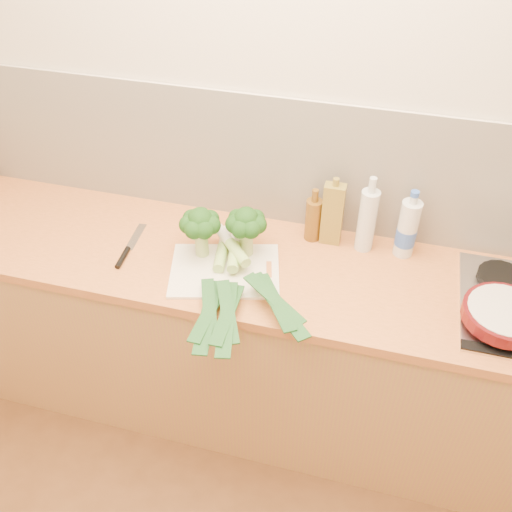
{
  "coord_description": "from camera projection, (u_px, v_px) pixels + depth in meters",
  "views": [
    {
      "loc": [
        0.4,
        -0.38,
        2.33
      ],
      "look_at": [
        0.01,
        1.1,
        1.02
      ],
      "focal_mm": 40.0,
      "sensor_mm": 36.0,
      "label": 1
    }
  ],
  "objects": [
    {
      "name": "water_bottle",
      "position": [
        407.0,
        230.0,
        2.14
      ],
      "size": [
        0.08,
        0.08,
        0.27
      ],
      "color": "silver",
      "rests_on": "counter"
    },
    {
      "name": "leek_front",
      "position": [
        218.0,
        272.0,
        2.07
      ],
      "size": [
        0.17,
        0.64,
        0.04
      ],
      "rotation": [
        0.0,
        0.0,
        0.17
      ],
      "color": "white",
      "rests_on": "chopping_board"
    },
    {
      "name": "leek_back",
      "position": [
        248.0,
        266.0,
        2.05
      ],
      "size": [
        0.47,
        0.51,
        0.04
      ],
      "rotation": [
        0.0,
        0.0,
        0.74
      ],
      "color": "white",
      "rests_on": "chopping_board"
    },
    {
      "name": "leek_mid",
      "position": [
        232.0,
        271.0,
        2.05
      ],
      "size": [
        0.2,
        0.66,
        0.04
      ],
      "rotation": [
        0.0,
        0.0,
        0.22
      ],
      "color": "white",
      "rests_on": "chopping_board"
    },
    {
      "name": "room_shell",
      "position": [
        280.0,
        163.0,
        2.2
      ],
      "size": [
        3.5,
        3.5,
        3.5
      ],
      "color": "beige",
      "rests_on": "ground"
    },
    {
      "name": "chefs_knife",
      "position": [
        126.0,
        252.0,
        2.2
      ],
      "size": [
        0.05,
        0.28,
        0.02
      ],
      "rotation": [
        0.0,
        0.0,
        0.07
      ],
      "color": "silver",
      "rests_on": "counter"
    },
    {
      "name": "chopping_board",
      "position": [
        225.0,
        271.0,
        2.12
      ],
      "size": [
        0.46,
        0.39,
        0.01
      ],
      "primitive_type": "cube",
      "rotation": [
        0.0,
        0.0,
        0.25
      ],
      "color": "white",
      "rests_on": "counter"
    },
    {
      "name": "glass_bottle",
      "position": [
        367.0,
        219.0,
        2.15
      ],
      "size": [
        0.07,
        0.07,
        0.32
      ],
      "color": "silver",
      "rests_on": "counter"
    },
    {
      "name": "amber_bottle",
      "position": [
        313.0,
        219.0,
        2.22
      ],
      "size": [
        0.06,
        0.06,
        0.23
      ],
      "color": "brown",
      "rests_on": "counter"
    },
    {
      "name": "broccoli_left",
      "position": [
        200.0,
        224.0,
        2.09
      ],
      "size": [
        0.15,
        0.16,
        0.21
      ],
      "color": "#A6C070",
      "rests_on": "chopping_board"
    },
    {
      "name": "oil_tin",
      "position": [
        333.0,
        214.0,
        2.18
      ],
      "size": [
        0.08,
        0.05,
        0.29
      ],
      "color": "olive",
      "rests_on": "counter"
    },
    {
      "name": "skillet",
      "position": [
        505.0,
        315.0,
        1.87
      ],
      "size": [
        0.38,
        0.27,
        0.05
      ],
      "rotation": [
        0.0,
        0.0,
        -0.38
      ],
      "color": "#540E10",
      "rests_on": "gas_hob"
    },
    {
      "name": "broccoli_right",
      "position": [
        246.0,
        223.0,
        2.1
      ],
      "size": [
        0.15,
        0.16,
        0.21
      ],
      "color": "#A6C070",
      "rests_on": "chopping_board"
    },
    {
      "name": "counter",
      "position": [
        260.0,
        341.0,
        2.46
      ],
      "size": [
        3.2,
        0.62,
        0.9
      ],
      "color": "#AB7247",
      "rests_on": "ground"
    }
  ]
}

